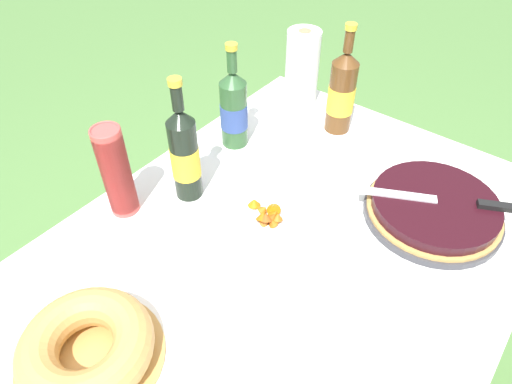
{
  "coord_description": "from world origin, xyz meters",
  "views": [
    {
      "loc": [
        -0.51,
        -0.39,
        1.6
      ],
      "look_at": [
        0.16,
        0.14,
        0.81
      ],
      "focal_mm": 32.0,
      "sensor_mm": 36.0,
      "label": 1
    }
  ],
  "objects": [
    {
      "name": "serving_knife",
      "position": [
        0.43,
        -0.27,
        0.82
      ],
      "size": [
        0.19,
        0.35,
        0.01
      ],
      "rotation": [
        0.0,
        0.0,
        2.04
      ],
      "color": "silver",
      "rests_on": "berry_tart"
    },
    {
      "name": "juice_bottle_red",
      "position": [
        0.1,
        0.32,
        0.89
      ],
      "size": [
        0.08,
        0.08,
        0.35
      ],
      "color": "black",
      "rests_on": "tablecloth"
    },
    {
      "name": "cider_bottle_green",
      "position": [
        0.35,
        0.37,
        0.87
      ],
      "size": [
        0.08,
        0.08,
        0.32
      ],
      "color": "#2D562D",
      "rests_on": "tablecloth"
    },
    {
      "name": "snack_plate_left",
      "position": [
        0.13,
        0.08,
        0.76
      ],
      "size": [
        0.24,
        0.24,
        0.05
      ],
      "color": "white",
      "rests_on": "tablecloth"
    },
    {
      "name": "berry_tart",
      "position": [
        0.41,
        -0.24,
        0.78
      ],
      "size": [
        0.35,
        0.35,
        0.06
      ],
      "color": "#38383D",
      "rests_on": "tablecloth"
    },
    {
      "name": "garden_table",
      "position": [
        0.0,
        0.0,
        0.68
      ],
      "size": [
        1.54,
        0.99,
        0.75
      ],
      "color": "#A87A47",
      "rests_on": "ground_plane"
    },
    {
      "name": "cup_stack",
      "position": [
        -0.05,
        0.41,
        0.88
      ],
      "size": [
        0.07,
        0.07,
        0.25
      ],
      "color": "#E04C47",
      "rests_on": "tablecloth"
    },
    {
      "name": "tablecloth",
      "position": [
        0.0,
        0.0,
        0.74
      ],
      "size": [
        1.55,
        1.0,
        0.1
      ],
      "color": "white",
      "rests_on": "garden_table"
    },
    {
      "name": "bundt_cake",
      "position": [
        -0.37,
        0.13,
        0.79
      ],
      "size": [
        0.29,
        0.29,
        0.08
      ],
      "color": "tan",
      "rests_on": "tablecloth"
    },
    {
      "name": "paper_towel_roll",
      "position": [
        0.67,
        0.34,
        0.88
      ],
      "size": [
        0.11,
        0.11,
        0.26
      ],
      "color": "white",
      "rests_on": "tablecloth"
    },
    {
      "name": "cider_bottle_amber",
      "position": [
        0.61,
        0.16,
        0.88
      ],
      "size": [
        0.08,
        0.08,
        0.34
      ],
      "color": "brown",
      "rests_on": "tablecloth"
    }
  ]
}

